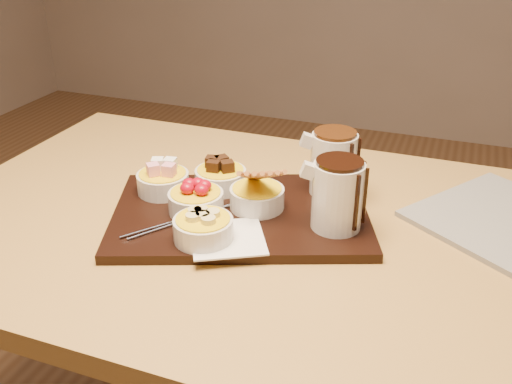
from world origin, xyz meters
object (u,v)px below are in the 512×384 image
(bowl_strawberries, at_px, (196,202))
(pitcher_milk_chocolate, at_px, (333,164))
(dining_table, at_px, (249,263))
(pitcher_dark_chocolate, at_px, (337,196))
(serving_board, at_px, (241,214))

(bowl_strawberries, bearing_deg, pitcher_milk_chocolate, 37.48)
(dining_table, height_order, pitcher_dark_chocolate, pitcher_dark_chocolate)
(serving_board, height_order, bowl_strawberries, bowl_strawberries)
(bowl_strawberries, distance_m, pitcher_dark_chocolate, 0.25)
(bowl_strawberries, relative_size, pitcher_dark_chocolate, 0.84)
(pitcher_dark_chocolate, xyz_separation_m, pitcher_milk_chocolate, (-0.04, 0.12, 0.00))
(serving_board, height_order, pitcher_milk_chocolate, pitcher_milk_chocolate)
(pitcher_dark_chocolate, bearing_deg, dining_table, 158.79)
(serving_board, bearing_deg, dining_table, -6.59)
(bowl_strawberries, relative_size, pitcher_milk_chocolate, 0.84)
(pitcher_dark_chocolate, bearing_deg, pitcher_milk_chocolate, 85.60)
(dining_table, relative_size, pitcher_dark_chocolate, 10.11)
(bowl_strawberries, xyz_separation_m, pitcher_milk_chocolate, (0.21, 0.16, 0.04))
(pitcher_milk_chocolate, bearing_deg, bowl_strawberries, -163.61)
(bowl_strawberries, xyz_separation_m, pitcher_dark_chocolate, (0.25, 0.04, 0.04))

